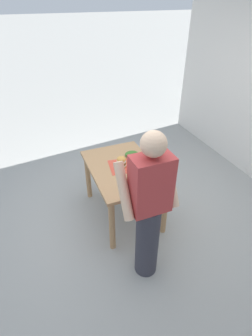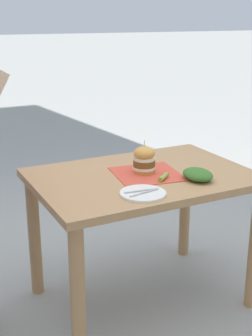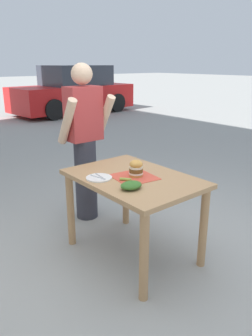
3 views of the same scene
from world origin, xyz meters
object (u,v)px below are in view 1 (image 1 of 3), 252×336
Objects in this scene: patio_table at (123,175)px; pickle_spear at (131,162)px; side_plate_with_forks at (147,168)px; diner_across_table at (149,209)px; sandwich at (121,162)px; side_salad at (131,154)px.

pickle_spear is at bearing -158.33° from patio_table.
side_plate_with_forks is 0.86m from diner_across_table.
side_plate_with_forks is (-0.26, 0.14, 0.13)m from patio_table.
patio_table is 0.20m from pickle_spear.
sandwich is at bearing 13.61° from pickle_spear.
sandwich reaches higher than patio_table.
diner_across_table is (0.36, 0.78, 0.12)m from side_plate_with_forks.
diner_across_table reaches higher than pickle_spear.
diner_across_table is at bearing 84.76° from sandwich.
patio_table is at bearing -28.84° from side_plate_with_forks.
pickle_spear is at bearing 64.39° from side_salad.
side_salad is at bearing -138.57° from sandwich.
patio_table is 0.96m from diner_across_table.
pickle_spear reaches higher than patio_table.
patio_table is 6.42× the size of sandwich.
patio_table is at bearing -96.26° from diner_across_table.
sandwich is (0.02, -0.02, 0.20)m from patio_table.
side_salad is (-0.08, -0.16, 0.01)m from pickle_spear.
side_plate_with_forks is at bearing 149.92° from sandwich.
sandwich is at bearing -30.08° from side_plate_with_forks.
diner_across_table is at bearing 83.74° from patio_table.
side_salad reaches higher than side_plate_with_forks.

